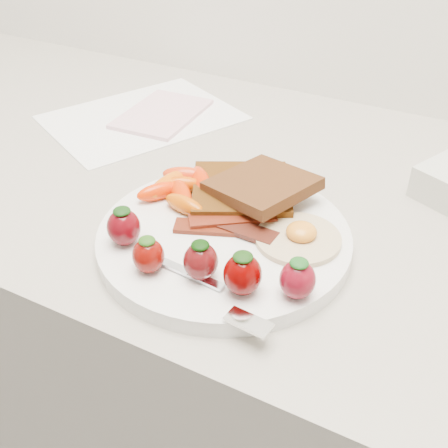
% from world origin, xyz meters
% --- Properties ---
extents(counter, '(2.00, 0.60, 0.90)m').
position_xyz_m(counter, '(0.00, 1.70, 0.45)').
color(counter, gray).
rests_on(counter, ground).
extents(plate, '(0.27, 0.27, 0.02)m').
position_xyz_m(plate, '(-0.02, 1.56, 0.91)').
color(plate, white).
rests_on(plate, counter).
extents(toast_lower, '(0.15, 0.15, 0.01)m').
position_xyz_m(toast_lower, '(-0.04, 1.64, 0.93)').
color(toast_lower, black).
rests_on(toast_lower, plate).
extents(toast_upper, '(0.13, 0.13, 0.02)m').
position_xyz_m(toast_upper, '(-0.01, 1.64, 0.94)').
color(toast_upper, black).
rests_on(toast_upper, toast_lower).
extents(fried_egg, '(0.10, 0.10, 0.02)m').
position_xyz_m(fried_egg, '(0.06, 1.59, 0.92)').
color(fried_egg, beige).
rests_on(fried_egg, plate).
extents(bacon_strips, '(0.11, 0.08, 0.01)m').
position_xyz_m(bacon_strips, '(-0.02, 1.57, 0.92)').
color(bacon_strips, black).
rests_on(bacon_strips, plate).
extents(baby_carrots, '(0.09, 0.10, 0.02)m').
position_xyz_m(baby_carrots, '(-0.10, 1.60, 0.93)').
color(baby_carrots, '#CC4400').
rests_on(baby_carrots, plate).
extents(strawberries, '(0.22, 0.07, 0.04)m').
position_xyz_m(strawberries, '(-0.01, 1.49, 0.94)').
color(strawberries, '#4F040B').
rests_on(strawberries, plate).
extents(fork, '(0.16, 0.05, 0.00)m').
position_xyz_m(fork, '(0.01, 1.47, 0.92)').
color(fork, silver).
rests_on(fork, plate).
extents(paper_sheet, '(0.31, 0.34, 0.00)m').
position_xyz_m(paper_sheet, '(-0.28, 1.79, 0.90)').
color(paper_sheet, white).
rests_on(paper_sheet, counter).
extents(notepad, '(0.11, 0.16, 0.01)m').
position_xyz_m(notepad, '(-0.26, 1.81, 0.91)').
color(notepad, beige).
rests_on(notepad, paper_sheet).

